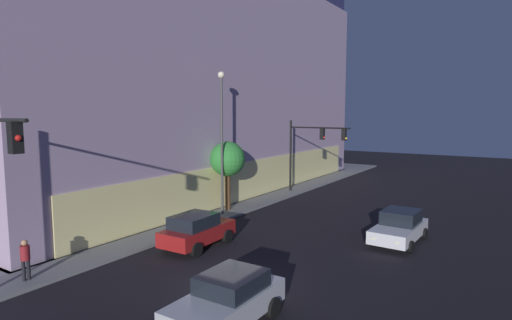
# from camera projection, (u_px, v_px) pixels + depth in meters

# --- Properties ---
(ground_plane) EXTENTS (120.00, 120.00, 0.00)m
(ground_plane) POSITION_uv_depth(u_px,v_px,m) (226.00, 287.00, 16.53)
(ground_plane) COLOR black
(modern_building) EXTENTS (38.85, 23.90, 21.03)m
(modern_building) POSITION_uv_depth(u_px,v_px,m) (150.00, 73.00, 38.89)
(modern_building) COLOR #4C4C51
(modern_building) RESTS_ON ground
(traffic_light_far_corner) EXTENTS (0.47, 5.44, 6.02)m
(traffic_light_far_corner) POSITION_uv_depth(u_px,v_px,m) (312.00, 143.00, 34.48)
(traffic_light_far_corner) COLOR black
(traffic_light_far_corner) RESTS_ON sidewalk_corner
(street_lamp_sidewalk) EXTENTS (0.44, 0.44, 9.28)m
(street_lamp_sidewalk) POSITION_uv_depth(u_px,v_px,m) (222.00, 128.00, 27.16)
(street_lamp_sidewalk) COLOR #424242
(street_lamp_sidewalk) RESTS_ON sidewalk_corner
(sidewalk_tree) EXTENTS (2.40, 2.40, 4.73)m
(sidewalk_tree) POSITION_uv_depth(u_px,v_px,m) (227.00, 160.00, 28.66)
(sidewalk_tree) COLOR #4F331E
(sidewalk_tree) RESTS_ON sidewalk_corner
(pedestrian_waiting) EXTENTS (0.36, 0.36, 1.66)m
(pedestrian_waiting) POSITION_uv_depth(u_px,v_px,m) (25.00, 256.00, 16.68)
(pedestrian_waiting) COLOR black
(pedestrian_waiting) RESTS_ON sidewalk_corner
(car_silver) EXTENTS (4.29, 2.18, 1.67)m
(car_silver) POSITION_uv_depth(u_px,v_px,m) (227.00, 300.00, 13.40)
(car_silver) COLOR #B7BABF
(car_silver) RESTS_ON ground
(car_red) EXTENTS (4.19, 2.20, 1.72)m
(car_red) POSITION_uv_depth(u_px,v_px,m) (197.00, 230.00, 21.30)
(car_red) COLOR maroon
(car_red) RESTS_ON ground
(car_white) EXTENTS (4.50, 2.31, 1.67)m
(car_white) POSITION_uv_depth(u_px,v_px,m) (399.00, 227.00, 22.16)
(car_white) COLOR silver
(car_white) RESTS_ON ground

